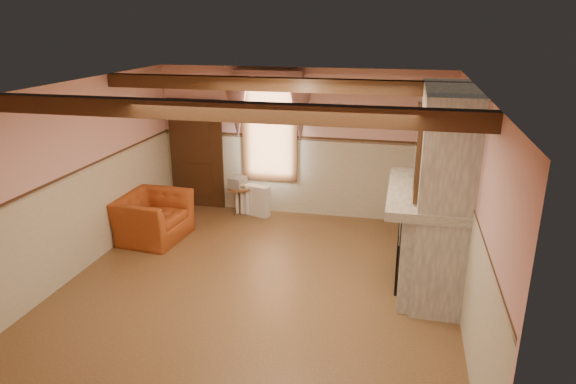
% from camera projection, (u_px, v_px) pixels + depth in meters
% --- Properties ---
extents(floor, '(5.50, 6.00, 0.01)m').
position_uv_depth(floor, '(259.00, 285.00, 7.35)').
color(floor, brown).
rests_on(floor, ground).
extents(ceiling, '(5.50, 6.00, 0.01)m').
position_uv_depth(ceiling, '(255.00, 88.00, 6.46)').
color(ceiling, silver).
rests_on(ceiling, wall_back).
extents(wall_back, '(5.50, 0.02, 2.80)m').
position_uv_depth(wall_back, '(301.00, 143.00, 9.68)').
color(wall_back, '#DEA29A').
rests_on(wall_back, floor).
extents(wall_front, '(5.50, 0.02, 2.80)m').
position_uv_depth(wall_front, '(153.00, 309.00, 4.13)').
color(wall_front, '#DEA29A').
rests_on(wall_front, floor).
extents(wall_left, '(0.02, 6.00, 2.80)m').
position_uv_depth(wall_left, '(76.00, 179.00, 7.48)').
color(wall_left, '#DEA29A').
rests_on(wall_left, floor).
extents(wall_right, '(0.02, 6.00, 2.80)m').
position_uv_depth(wall_right, '(471.00, 208.00, 6.33)').
color(wall_right, '#DEA29A').
rests_on(wall_right, floor).
extents(wainscot, '(5.50, 6.00, 1.50)m').
position_uv_depth(wainscot, '(258.00, 237.00, 7.11)').
color(wainscot, beige).
rests_on(wainscot, floor).
extents(chair_rail, '(5.50, 6.00, 0.08)m').
position_uv_depth(chair_rail, '(257.00, 186.00, 6.87)').
color(chair_rail, black).
rests_on(chair_rail, wainscot).
extents(firebox, '(0.20, 0.95, 0.90)m').
position_uv_depth(firebox, '(404.00, 252.00, 7.34)').
color(firebox, black).
rests_on(firebox, floor).
extents(armchair, '(1.15, 1.29, 0.78)m').
position_uv_depth(armchair, '(151.00, 217.00, 8.81)').
color(armchair, '#994219').
rests_on(armchair, floor).
extents(side_table, '(0.58, 0.58, 0.55)m').
position_uv_depth(side_table, '(241.00, 200.00, 10.00)').
color(side_table, brown).
rests_on(side_table, floor).
extents(book_stack, '(0.33, 0.37, 0.20)m').
position_uv_depth(book_stack, '(238.00, 182.00, 9.86)').
color(book_stack, '#B7AD8C').
rests_on(book_stack, side_table).
extents(radiator, '(0.72, 0.38, 0.60)m').
position_uv_depth(radiator, '(253.00, 200.00, 9.94)').
color(radiator, silver).
rests_on(radiator, floor).
extents(bowl, '(0.34, 0.34, 0.08)m').
position_uv_depth(bowl, '(428.00, 185.00, 7.01)').
color(bowl, brown).
rests_on(bowl, mantel).
extents(mantel_clock, '(0.14, 0.24, 0.20)m').
position_uv_depth(mantel_clock, '(427.00, 170.00, 7.54)').
color(mantel_clock, black).
rests_on(mantel_clock, mantel).
extents(oil_lamp, '(0.11, 0.11, 0.28)m').
position_uv_depth(oil_lamp, '(427.00, 170.00, 7.39)').
color(oil_lamp, '#B78733').
rests_on(oil_lamp, mantel).
extents(candle_red, '(0.06, 0.06, 0.16)m').
position_uv_depth(candle_red, '(429.00, 197.00, 6.44)').
color(candle_red, '#9E1513').
rests_on(candle_red, mantel).
extents(jar_yellow, '(0.06, 0.06, 0.12)m').
position_uv_depth(jar_yellow, '(428.00, 190.00, 6.78)').
color(jar_yellow, gold).
rests_on(jar_yellow, mantel).
extents(fireplace, '(0.85, 2.00, 2.80)m').
position_uv_depth(fireplace, '(441.00, 192.00, 6.95)').
color(fireplace, gray).
rests_on(fireplace, floor).
extents(mantel, '(1.05, 2.05, 0.12)m').
position_uv_depth(mantel, '(427.00, 193.00, 7.00)').
color(mantel, gray).
rests_on(mantel, fireplace).
extents(overmantel_mirror, '(0.06, 1.44, 1.04)m').
position_uv_depth(overmantel_mirror, '(417.00, 149.00, 6.84)').
color(overmantel_mirror, silver).
rests_on(overmantel_mirror, fireplace).
extents(door, '(1.10, 0.10, 2.10)m').
position_uv_depth(door, '(197.00, 156.00, 10.18)').
color(door, black).
rests_on(door, floor).
extents(window, '(1.06, 0.08, 2.02)m').
position_uv_depth(window, '(270.00, 129.00, 9.70)').
color(window, white).
rests_on(window, wall_back).
extents(window_drapes, '(1.30, 0.14, 1.40)m').
position_uv_depth(window_drapes, '(268.00, 98.00, 9.42)').
color(window_drapes, gray).
rests_on(window_drapes, wall_back).
extents(ceiling_beam_front, '(5.50, 0.18, 0.20)m').
position_uv_depth(ceiling_beam_front, '(223.00, 111.00, 5.38)').
color(ceiling_beam_front, black).
rests_on(ceiling_beam_front, ceiling).
extents(ceiling_beam_back, '(5.50, 0.18, 0.20)m').
position_uv_depth(ceiling_beam_back, '(278.00, 84.00, 7.60)').
color(ceiling_beam_back, black).
rests_on(ceiling_beam_back, ceiling).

